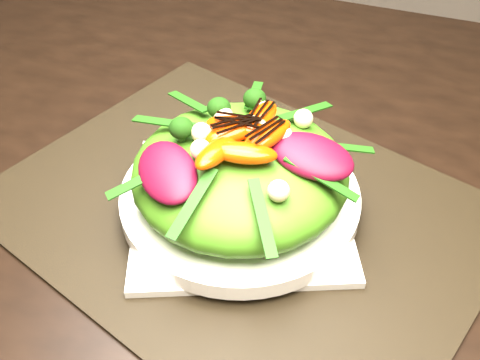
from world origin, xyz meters
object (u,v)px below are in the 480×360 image
(salad_bowl, at_px, (240,197))
(lettuce_mound, at_px, (240,172))
(dining_table, at_px, (236,151))
(plate_base, at_px, (240,206))
(orange_segment, at_px, (233,125))
(placemat, at_px, (240,210))

(salad_bowl, xyz_separation_m, lettuce_mound, (0.00, 0.00, 0.04))
(dining_table, distance_m, salad_bowl, 0.14)
(lettuce_mound, bearing_deg, plate_base, -90.00)
(orange_segment, bearing_deg, salad_bowl, -49.51)
(placemat, relative_size, orange_segment, 8.00)
(plate_base, bearing_deg, salad_bowl, 90.00)
(dining_table, height_order, salad_bowl, dining_table)
(placemat, bearing_deg, plate_base, 0.00)
(dining_table, bearing_deg, plate_base, -66.89)
(plate_base, height_order, salad_bowl, salad_bowl)
(plate_base, relative_size, orange_segment, 3.55)
(plate_base, bearing_deg, lettuce_mound, 90.00)
(placemat, xyz_separation_m, salad_bowl, (0.00, 0.00, 0.02))
(dining_table, distance_m, plate_base, 0.13)
(plate_base, distance_m, salad_bowl, 0.01)
(placemat, height_order, plate_base, plate_base)
(placemat, height_order, salad_bowl, salad_bowl)
(dining_table, xyz_separation_m, lettuce_mound, (0.05, -0.12, 0.08))
(dining_table, bearing_deg, salad_bowl, -66.89)
(dining_table, xyz_separation_m, orange_segment, (0.04, -0.11, 0.13))
(placemat, distance_m, lettuce_mound, 0.06)
(salad_bowl, height_order, lettuce_mound, lettuce_mound)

